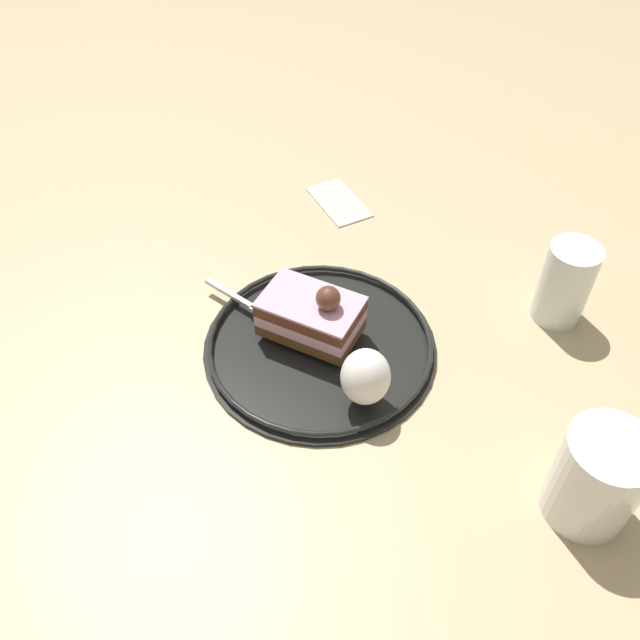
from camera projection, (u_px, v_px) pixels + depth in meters
ground_plane at (307, 346)px, 0.72m from camera, size 2.40×2.40×0.00m
dessert_plate at (320, 344)px, 0.71m from camera, size 0.25×0.25×0.01m
cake_slice at (312, 315)px, 0.70m from camera, size 0.12×0.11×0.07m
whipped_cream_dollop at (365, 377)px, 0.63m from camera, size 0.05×0.05×0.06m
fork at (245, 302)px, 0.74m from camera, size 0.11×0.05×0.00m
drink_glass_near at (564, 287)px, 0.72m from camera, size 0.06×0.06×0.10m
drink_glass_far at (596, 480)px, 0.56m from camera, size 0.07×0.07×0.10m
folded_napkin at (339, 202)px, 0.90m from camera, size 0.10×0.06×0.00m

